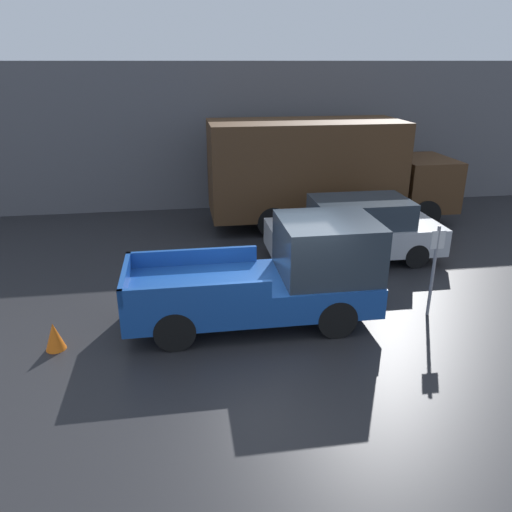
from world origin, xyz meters
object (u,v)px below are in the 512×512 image
(car, at_px, (356,230))
(pickup_truck, at_px, (277,276))
(delivery_truck, at_px, (321,170))
(parking_sign, at_px, (434,266))
(traffic_cone, at_px, (54,336))

(car, bearing_deg, pickup_truck, -131.87)
(delivery_truck, bearing_deg, pickup_truck, -112.83)
(pickup_truck, distance_m, delivery_truck, 7.16)
(car, bearing_deg, parking_sign, -81.66)
(pickup_truck, height_order, delivery_truck, delivery_truck)
(traffic_cone, bearing_deg, car, 26.87)
(car, xyz_separation_m, parking_sign, (0.51, -3.48, 0.31))
(delivery_truck, xyz_separation_m, parking_sign, (0.59, -6.87, -0.68))
(delivery_truck, xyz_separation_m, traffic_cone, (-7.25, -7.10, -1.57))
(pickup_truck, relative_size, traffic_cone, 9.23)
(parking_sign, height_order, traffic_cone, parking_sign)
(pickup_truck, bearing_deg, car, 48.13)
(pickup_truck, height_order, parking_sign, pickup_truck)
(delivery_truck, relative_size, traffic_cone, 14.61)
(traffic_cone, bearing_deg, pickup_truck, 6.90)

